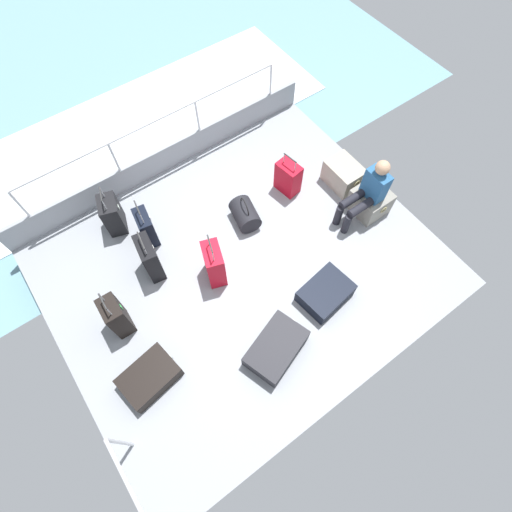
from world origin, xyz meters
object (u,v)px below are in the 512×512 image
object	(u,v)px
suitcase_2	(149,377)
suitcase_8	(146,228)
suitcase_1	(288,178)
suitcase_5	(117,316)
suitcase_0	(150,258)
suitcase_4	(214,264)
passenger_seated	(367,192)
suitcase_6	(325,293)
suitcase_3	(113,215)
suitcase_7	(276,348)
cargo_crate_1	(370,201)
cargo_crate_0	(343,175)
duffel_bag	(245,214)

from	to	relation	value
suitcase_2	suitcase_8	distance (m)	2.05
suitcase_1	suitcase_5	size ratio (longest dim) A/B	0.85
suitcase_0	suitcase_8	size ratio (longest dim) A/B	1.04
suitcase_0	suitcase_8	distance (m)	0.53
suitcase_1	suitcase_4	world-z (taller)	suitcase_4
passenger_seated	suitcase_6	size ratio (longest dim) A/B	1.48
suitcase_0	suitcase_6	world-z (taller)	suitcase_0
suitcase_3	suitcase_7	size ratio (longest dim) A/B	0.89
suitcase_4	suitcase_2	bearing A→B (deg)	-63.08
suitcase_5	cargo_crate_1	bearing A→B (deg)	82.41
suitcase_0	suitcase_1	bearing A→B (deg)	90.74
passenger_seated	suitcase_1	size ratio (longest dim) A/B	1.51
suitcase_1	suitcase_3	xyz separation A→B (m)	(-0.93, -2.47, 0.02)
passenger_seated	suitcase_7	bearing A→B (deg)	-67.76
cargo_crate_0	suitcase_5	world-z (taller)	suitcase_5
passenger_seated	duffel_bag	distance (m)	1.77
passenger_seated	duffel_bag	world-z (taller)	passenger_seated
suitcase_3	suitcase_1	bearing A→B (deg)	69.42
cargo_crate_1	suitcase_6	bearing A→B (deg)	-63.90
suitcase_0	suitcase_7	xyz separation A→B (m)	(1.92, 0.68, -0.21)
suitcase_3	suitcase_4	world-z (taller)	suitcase_4
cargo_crate_1	suitcase_1	xyz separation A→B (m)	(-1.02, -0.77, 0.08)
passenger_seated	suitcase_3	distance (m)	3.63
cargo_crate_0	suitcase_0	world-z (taller)	suitcase_0
cargo_crate_1	suitcase_7	distance (m)	2.63
suitcase_7	suitcase_8	bearing A→B (deg)	-168.61
suitcase_5	suitcase_7	xyz separation A→B (m)	(1.45, 1.42, -0.20)
suitcase_1	duffel_bag	world-z (taller)	suitcase_1
suitcase_2	suitcase_6	size ratio (longest dim) A/B	1.00
suitcase_3	suitcase_8	xyz separation A→B (m)	(0.47, 0.29, -0.01)
suitcase_3	suitcase_4	size ratio (longest dim) A/B	0.89
cargo_crate_0	suitcase_7	xyz separation A→B (m)	(1.54, -2.47, -0.06)
suitcase_0	suitcase_3	bearing A→B (deg)	-174.41
cargo_crate_0	suitcase_4	distance (m)	2.51
suitcase_7	suitcase_5	bearing A→B (deg)	-135.61
cargo_crate_0	cargo_crate_1	world-z (taller)	cargo_crate_1
suitcase_5	suitcase_7	world-z (taller)	suitcase_5
cargo_crate_1	suitcase_5	world-z (taller)	suitcase_5
passenger_seated	suitcase_2	world-z (taller)	passenger_seated
suitcase_8	suitcase_3	bearing A→B (deg)	-147.99
suitcase_5	suitcase_0	bearing A→B (deg)	122.79
suitcase_4	suitcase_8	bearing A→B (deg)	-156.90
cargo_crate_0	cargo_crate_1	xyz separation A→B (m)	(0.61, -0.01, 0.00)
suitcase_0	suitcase_6	xyz separation A→B (m)	(1.71, 1.67, -0.22)
suitcase_5	suitcase_6	xyz separation A→B (m)	(1.24, 2.41, -0.21)
suitcase_0	suitcase_5	world-z (taller)	suitcase_5
duffel_bag	cargo_crate_0	bearing A→B (deg)	79.68
suitcase_0	suitcase_5	xyz separation A→B (m)	(0.47, -0.73, -0.01)
suitcase_1	duffel_bag	bearing A→B (deg)	-83.05
cargo_crate_1	suitcase_5	distance (m)	3.91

